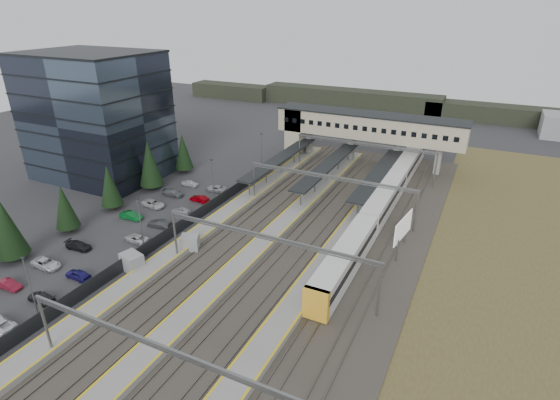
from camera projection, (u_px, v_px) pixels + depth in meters
The scene contains 16 objects.
ground at pixel (221, 237), 66.33m from camera, with size 220.00×220.00×0.00m, color #2B2B2D.
office_building at pixel (96, 116), 85.51m from camera, with size 24.30×18.30×24.30m.
conifer_row at pixel (91, 192), 69.96m from camera, with size 4.42×49.82×9.50m.
car_park at pixel (123, 233), 66.12m from camera, with size 10.57×44.65×1.30m.
lampposts at pixel (181, 198), 68.76m from camera, with size 0.50×53.25×8.07m.
fence at pixel (205, 210), 72.61m from camera, with size 0.08×90.00×2.00m.
relay_cabin_near at pixel (132, 262), 57.66m from camera, with size 3.30×2.77×2.38m.
relay_cabin_far at pixel (190, 243), 62.34m from camera, with size 3.13×2.93×2.28m.
rail_corridor at pixel (291, 234), 66.58m from camera, with size 34.00×90.00×0.92m.
canopies at pixel (328, 165), 84.04m from camera, with size 23.10×30.00×3.28m.
footbridge at pixel (356, 127), 94.39m from camera, with size 40.40×6.40×11.20m.
gantries at pixel (302, 208), 61.53m from camera, with size 28.40×62.28×7.17m.
train at pixel (384, 200), 73.33m from camera, with size 3.03×63.24×3.81m.
billboard at pixel (403, 229), 60.53m from camera, with size 1.06×6.49×5.65m.
scrub_east at pixel (560, 298), 52.46m from camera, with size 34.00×120.00×0.06m.
treeline_far at pixel (456, 110), 131.19m from camera, with size 170.00×19.00×7.00m.
Camera 1 is at (33.49, -48.35, 32.44)m, focal length 28.00 mm.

